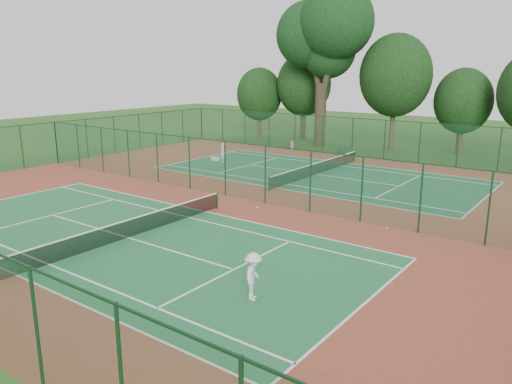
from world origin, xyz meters
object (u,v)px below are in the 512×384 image
player_far (223,153)px  kit_bag (216,159)px  trash_bin (292,146)px  player_near (253,276)px  big_tree (325,33)px  bench (345,151)px

player_far → kit_bag: player_far is taller
trash_bin → player_near: bearing=-60.0°
player_far → kit_bag: 1.25m
player_far → player_near: bearing=18.5°
player_far → kit_bag: bearing=-129.1°
player_near → big_tree: bearing=0.9°
kit_bag → big_tree: size_ratio=0.05×
player_near → player_far: size_ratio=1.06×
bench → kit_bag: 11.83m
bench → big_tree: bearing=115.0°
big_tree → trash_bin: bearing=-101.2°
kit_bag → trash_bin: bearing=62.8°
player_near → trash_bin: bearing=5.5°
player_near → player_far: 26.05m
player_near → bench: (-10.58, 28.15, -0.43)m
bench → big_tree: (-4.84, 4.31, 10.68)m
big_tree → bench: bearing=-41.7°
trash_bin → big_tree: bearing=78.8°
bench → kit_bag: bench is taller
player_near → kit_bag: bearing=19.1°
bench → kit_bag: (-8.03, -8.67, -0.28)m
player_far → big_tree: (2.18, 13.25, 10.30)m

